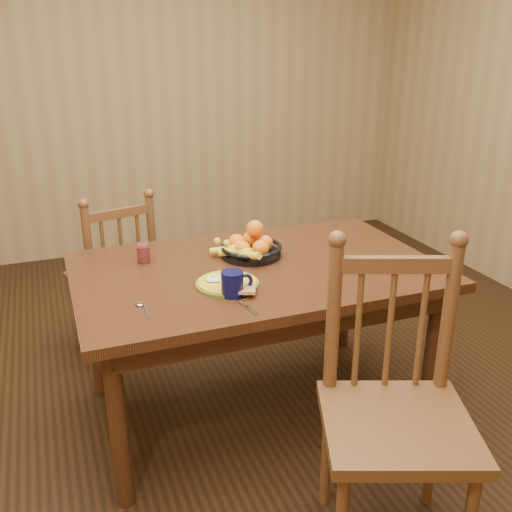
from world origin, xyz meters
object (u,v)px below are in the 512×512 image
object	(u,v)px
chair_far	(115,277)
breakfast_plate	(228,283)
chair_near	(395,411)
coffee_mug	(233,283)
dining_table	(256,284)
fruit_bowl	(250,247)

from	to	relation	value
chair_far	breakfast_plate	distance (m)	1.07
chair_far	chair_near	xyz separation A→B (m)	(0.71, -1.69, 0.07)
chair_far	coffee_mug	distance (m)	1.17
coffee_mug	dining_table	bearing A→B (deg)	52.85
dining_table	chair_near	bearing A→B (deg)	-79.07
breakfast_plate	fruit_bowl	size ratio (longest dim) A/B	0.94
dining_table	chair_near	size ratio (longest dim) A/B	1.47
dining_table	fruit_bowl	distance (m)	0.19
chair_near	breakfast_plate	xyz separation A→B (m)	(-0.35, 0.72, 0.23)
breakfast_plate	fruit_bowl	bearing A→B (deg)	54.80
dining_table	breakfast_plate	bearing A→B (deg)	-139.26
dining_table	breakfast_plate	size ratio (longest dim) A/B	5.27
fruit_bowl	chair_far	bearing A→B (deg)	129.54
breakfast_plate	coffee_mug	size ratio (longest dim) A/B	2.28
dining_table	coffee_mug	distance (m)	0.35
chair_near	dining_table	bearing A→B (deg)	121.73
dining_table	chair_far	distance (m)	0.99
chair_near	breakfast_plate	size ratio (longest dim) A/B	3.57
fruit_bowl	coffee_mug	bearing A→B (deg)	-118.92
chair_far	breakfast_plate	bearing A→B (deg)	96.17
breakfast_plate	dining_table	bearing A→B (deg)	40.74
chair_far	coffee_mug	bearing A→B (deg)	94.02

